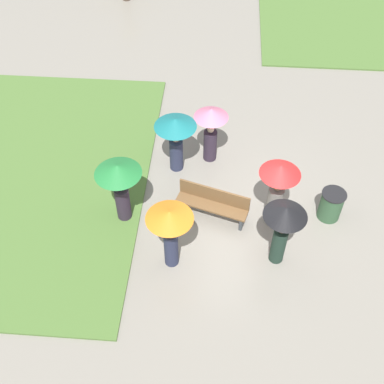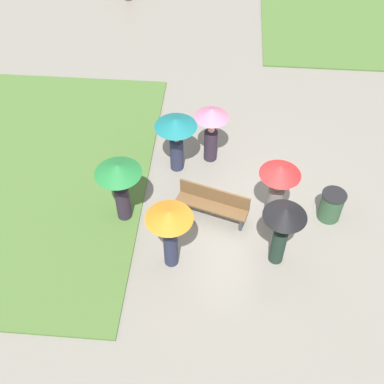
{
  "view_description": "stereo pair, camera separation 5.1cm",
  "coord_description": "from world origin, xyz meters",
  "px_view_note": "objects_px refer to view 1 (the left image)",
  "views": [
    {
      "loc": [
        -0.97,
        -8.14,
        9.95
      ],
      "look_at": [
        -1.57,
        -0.12,
        1.1
      ],
      "focal_mm": 45.0,
      "sensor_mm": 36.0,
      "label": 1
    },
    {
      "loc": [
        -0.92,
        -8.13,
        9.95
      ],
      "look_at": [
        -1.57,
        -0.12,
        1.1
      ],
      "focal_mm": 45.0,
      "sensor_mm": 36.0,
      "label": 2
    }
  ],
  "objects_px": {
    "crowd_person_pink": "(211,126)",
    "trash_bin": "(331,205)",
    "crowd_person_green": "(119,180)",
    "crowd_person_orange": "(170,227)",
    "crowd_person_teal": "(176,133)",
    "crowd_person_red": "(278,185)",
    "crowd_person_black": "(283,223)",
    "park_bench": "(213,203)"
  },
  "relations": [
    {
      "from": "crowd_person_pink",
      "to": "trash_bin",
      "type": "bearing_deg",
      "value": -146.55
    },
    {
      "from": "crowd_person_green",
      "to": "crowd_person_orange",
      "type": "bearing_deg",
      "value": -152.32
    },
    {
      "from": "trash_bin",
      "to": "crowd_person_orange",
      "type": "relative_size",
      "value": 0.46
    },
    {
      "from": "crowd_person_teal",
      "to": "trash_bin",
      "type": "bearing_deg",
      "value": 72.01
    },
    {
      "from": "crowd_person_red",
      "to": "crowd_person_pink",
      "type": "relative_size",
      "value": 1.11
    },
    {
      "from": "crowd_person_red",
      "to": "crowd_person_orange",
      "type": "distance_m",
      "value": 2.92
    },
    {
      "from": "crowd_person_black",
      "to": "crowd_person_orange",
      "type": "relative_size",
      "value": 1.01
    },
    {
      "from": "trash_bin",
      "to": "crowd_person_green",
      "type": "height_order",
      "value": "crowd_person_green"
    },
    {
      "from": "park_bench",
      "to": "crowd_person_orange",
      "type": "bearing_deg",
      "value": -103.25
    },
    {
      "from": "trash_bin",
      "to": "crowd_person_pink",
      "type": "distance_m",
      "value": 3.91
    },
    {
      "from": "crowd_person_pink",
      "to": "park_bench",
      "type": "bearing_deg",
      "value": 159.68
    },
    {
      "from": "park_bench",
      "to": "crowd_person_pink",
      "type": "relative_size",
      "value": 1.07
    },
    {
      "from": "crowd_person_green",
      "to": "crowd_person_teal",
      "type": "bearing_deg",
      "value": -49.91
    },
    {
      "from": "trash_bin",
      "to": "crowd_person_black",
      "type": "height_order",
      "value": "crowd_person_black"
    },
    {
      "from": "crowd_person_pink",
      "to": "crowd_person_red",
      "type": "bearing_deg",
      "value": -167.19
    },
    {
      "from": "crowd_person_red",
      "to": "crowd_person_pink",
      "type": "height_order",
      "value": "crowd_person_red"
    },
    {
      "from": "crowd_person_orange",
      "to": "crowd_person_teal",
      "type": "bearing_deg",
      "value": -143.25
    },
    {
      "from": "crowd_person_teal",
      "to": "crowd_person_black",
      "type": "height_order",
      "value": "crowd_person_black"
    },
    {
      "from": "park_bench",
      "to": "crowd_person_black",
      "type": "relative_size",
      "value": 1.01
    },
    {
      "from": "crowd_person_teal",
      "to": "crowd_person_black",
      "type": "xyz_separation_m",
      "value": [
        2.76,
        -3.01,
        0.06
      ]
    },
    {
      "from": "park_bench",
      "to": "crowd_person_teal",
      "type": "height_order",
      "value": "crowd_person_teal"
    },
    {
      "from": "crowd_person_teal",
      "to": "crowd_person_red",
      "type": "relative_size",
      "value": 0.89
    },
    {
      "from": "park_bench",
      "to": "crowd_person_red",
      "type": "distance_m",
      "value": 1.81
    },
    {
      "from": "crowd_person_black",
      "to": "crowd_person_green",
      "type": "xyz_separation_m",
      "value": [
        -3.95,
        1.03,
        0.04
      ]
    },
    {
      "from": "crowd_person_teal",
      "to": "park_bench",
      "type": "bearing_deg",
      "value": 35.2
    },
    {
      "from": "crowd_person_green",
      "to": "crowd_person_pink",
      "type": "xyz_separation_m",
      "value": [
        2.14,
        2.46,
        -0.18
      ]
    },
    {
      "from": "crowd_person_red",
      "to": "crowd_person_black",
      "type": "bearing_deg",
      "value": -29.59
    },
    {
      "from": "crowd_person_orange",
      "to": "crowd_person_pink",
      "type": "bearing_deg",
      "value": -157.84
    },
    {
      "from": "crowd_person_red",
      "to": "crowd_person_pink",
      "type": "bearing_deg",
      "value": -174.91
    },
    {
      "from": "crowd_person_red",
      "to": "crowd_person_green",
      "type": "bearing_deg",
      "value": -119.73
    },
    {
      "from": "park_bench",
      "to": "crowd_person_pink",
      "type": "xyz_separation_m",
      "value": [
        -0.18,
        2.19,
        0.77
      ]
    },
    {
      "from": "park_bench",
      "to": "trash_bin",
      "type": "bearing_deg",
      "value": 20.32
    },
    {
      "from": "crowd_person_black",
      "to": "crowd_person_orange",
      "type": "distance_m",
      "value": 2.58
    },
    {
      "from": "park_bench",
      "to": "crowd_person_black",
      "type": "distance_m",
      "value": 2.28
    },
    {
      "from": "park_bench",
      "to": "crowd_person_green",
      "type": "distance_m",
      "value": 2.51
    },
    {
      "from": "trash_bin",
      "to": "crowd_person_green",
      "type": "xyz_separation_m",
      "value": [
        -5.4,
        -0.45,
        0.98
      ]
    },
    {
      "from": "crowd_person_teal",
      "to": "crowd_person_orange",
      "type": "xyz_separation_m",
      "value": [
        0.19,
        -3.3,
        0.07
      ]
    },
    {
      "from": "trash_bin",
      "to": "crowd_person_black",
      "type": "relative_size",
      "value": 0.45
    },
    {
      "from": "crowd_person_green",
      "to": "crowd_person_red",
      "type": "relative_size",
      "value": 0.96
    },
    {
      "from": "trash_bin",
      "to": "crowd_person_orange",
      "type": "xyz_separation_m",
      "value": [
        -4.01,
        -1.76,
        0.94
      ]
    },
    {
      "from": "crowd_person_teal",
      "to": "crowd_person_black",
      "type": "bearing_deg",
      "value": 44.53
    },
    {
      "from": "crowd_person_black",
      "to": "crowd_person_green",
      "type": "height_order",
      "value": "same"
    }
  ]
}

